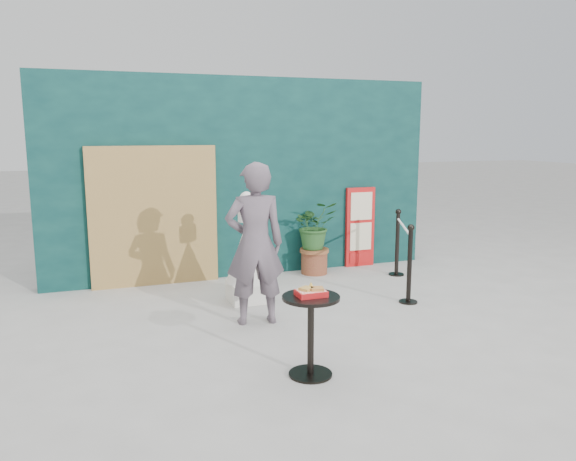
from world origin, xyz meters
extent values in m
plane|color=#ADAAA5|center=(0.00, 0.00, 0.00)|extent=(60.00, 60.00, 0.00)
cube|color=#0A2C2D|center=(0.00, 3.15, 1.50)|extent=(6.00, 0.30, 3.00)
cube|color=tan|center=(-1.40, 2.94, 1.00)|extent=(1.80, 0.08, 2.00)
imported|color=#635460|center=(-0.52, 0.86, 0.93)|extent=(0.73, 0.52, 1.86)
cube|color=red|center=(1.90, 2.96, 0.65)|extent=(0.50, 0.06, 1.30)
cube|color=beige|center=(1.90, 2.92, 1.00)|extent=(0.38, 0.02, 0.45)
cube|color=beige|center=(1.90, 2.92, 0.50)|extent=(0.38, 0.02, 0.45)
cube|color=red|center=(1.90, 2.92, 0.15)|extent=(0.38, 0.02, 0.18)
cube|color=white|center=(-0.38, 1.70, 0.13)|extent=(0.48, 0.48, 0.26)
cone|color=silver|center=(-0.38, 1.70, 0.66)|extent=(0.56, 0.56, 0.79)
cylinder|color=white|center=(-0.38, 1.70, 1.16)|extent=(0.23, 0.23, 0.21)
sphere|color=white|center=(-0.38, 1.70, 1.36)|extent=(0.18, 0.18, 0.18)
cylinder|color=black|center=(-0.47, -0.69, 0.01)|extent=(0.40, 0.40, 0.02)
cylinder|color=black|center=(-0.47, -0.69, 0.36)|extent=(0.06, 0.06, 0.72)
cylinder|color=black|center=(-0.47, -0.69, 0.73)|extent=(0.52, 0.52, 0.03)
cube|color=red|center=(-0.47, -0.69, 0.78)|extent=(0.26, 0.19, 0.05)
cube|color=#FB4821|center=(-0.47, -0.69, 0.80)|extent=(0.24, 0.17, 0.00)
cube|color=gold|center=(-0.51, -0.68, 0.82)|extent=(0.15, 0.14, 0.02)
cube|color=tan|center=(-0.42, -0.71, 0.82)|extent=(0.13, 0.13, 0.02)
cone|color=gold|center=(-0.45, -0.64, 0.83)|extent=(0.06, 0.06, 0.06)
cylinder|color=brown|center=(1.00, 2.74, 0.17)|extent=(0.41, 0.41, 0.34)
cylinder|color=brown|center=(1.00, 2.74, 0.37)|extent=(0.45, 0.45, 0.06)
imported|color=#255223|center=(1.00, 2.74, 0.77)|extent=(0.67, 0.58, 0.75)
cylinder|color=black|center=(1.56, 0.91, 0.01)|extent=(0.24, 0.24, 0.02)
cylinder|color=black|center=(1.56, 0.91, 0.48)|extent=(0.06, 0.06, 0.96)
sphere|color=black|center=(1.56, 0.91, 0.99)|extent=(0.09, 0.09, 0.09)
cylinder|color=black|center=(2.16, 2.21, 0.01)|extent=(0.24, 0.24, 0.02)
cylinder|color=black|center=(2.16, 2.21, 0.48)|extent=(0.06, 0.06, 0.96)
sphere|color=black|center=(2.16, 2.21, 0.99)|extent=(0.09, 0.09, 0.09)
cylinder|color=white|center=(1.86, 1.56, 0.88)|extent=(0.63, 1.31, 0.03)
camera|label=1|loc=(-2.32, -5.15, 2.19)|focal=35.00mm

